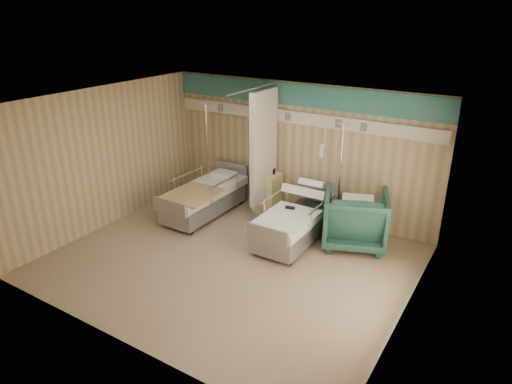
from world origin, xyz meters
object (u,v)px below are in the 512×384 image
iv_stand_right (337,209)px  visitor_armchair (355,218)px  bed_left (204,201)px  bed_right (295,225)px  iv_stand_left (209,179)px  bedside_cabinet (267,192)px

iv_stand_right → visitor_armchair: bearing=-38.6°
bed_left → bed_right: bearing=0.0°
bed_right → iv_stand_left: (-2.68, 0.81, 0.14)m
visitor_armchair → iv_stand_right: bearing=-59.5°
iv_stand_right → iv_stand_left: iv_stand_left is taller
bed_right → bed_left: size_ratio=1.00×
visitor_armchair → bedside_cabinet: bearing=-32.8°
iv_stand_right → iv_stand_left: (-3.18, -0.04, 0.01)m
bed_left → iv_stand_left: bearing=120.7°
bedside_cabinet → iv_stand_left: bearing=-176.6°
bed_left → visitor_armchair: bearing=7.8°
bed_left → bedside_cabinet: bearing=40.6°
bed_right → visitor_armchair: visitor_armchair is taller
iv_stand_left → bed_right: bearing=-16.8°
bedside_cabinet → iv_stand_right: bearing=-1.6°
bed_left → iv_stand_right: size_ratio=0.99×
iv_stand_right → iv_stand_left: 3.18m
bedside_cabinet → iv_stand_left: 1.53m
bedside_cabinet → bed_left: bearing=-139.4°
bed_right → iv_stand_right: bearing=59.7°
bed_left → iv_stand_left: 0.95m
bed_left → bedside_cabinet: (1.05, 0.90, 0.11)m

